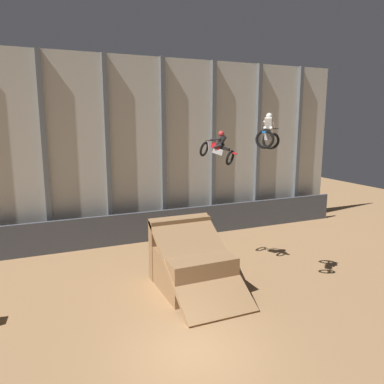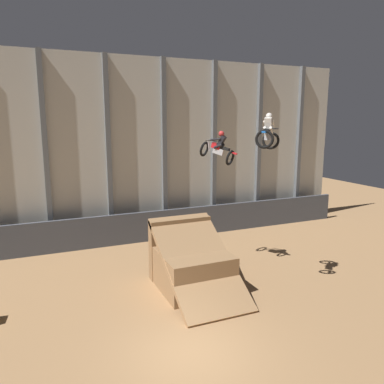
# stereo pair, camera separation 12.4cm
# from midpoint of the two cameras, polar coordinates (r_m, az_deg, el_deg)

# --- Properties ---
(ground_plane) EXTENTS (60.00, 60.00, 0.00)m
(ground_plane) POSITION_cam_midpoint_polar(r_m,az_deg,el_deg) (12.61, -0.09, -23.40)
(ground_plane) COLOR #9E754C
(arena_back_wall) EXTENTS (32.00, 0.40, 10.79)m
(arena_back_wall) POSITION_cam_midpoint_polar(r_m,az_deg,el_deg) (22.28, -12.54, 6.16)
(arena_back_wall) COLOR beige
(arena_back_wall) RESTS_ON ground_plane
(lower_barrier) EXTENTS (31.36, 0.20, 1.81)m
(lower_barrier) POSITION_cam_midpoint_polar(r_m,az_deg,el_deg) (22.07, -11.55, -5.72)
(lower_barrier) COLOR #474C56
(lower_barrier) RESTS_ON ground_plane
(dirt_ramp) EXTENTS (2.87, 4.73, 2.90)m
(dirt_ramp) POSITION_cam_midpoint_polar(r_m,az_deg,el_deg) (16.51, -0.03, -10.88)
(dirt_ramp) COLOR #966F48
(dirt_ramp) RESTS_ON ground_plane
(rider_bike_left_air) EXTENTS (1.56, 1.76, 1.62)m
(rider_bike_left_air) POSITION_cam_midpoint_polar(r_m,az_deg,el_deg) (17.59, 4.25, 6.60)
(rider_bike_left_air) COLOR black
(rider_bike_right_air) EXTENTS (1.62, 1.63, 1.50)m
(rider_bike_right_air) POSITION_cam_midpoint_polar(r_m,az_deg,el_deg) (15.39, 11.73, 8.63)
(rider_bike_right_air) COLOR black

